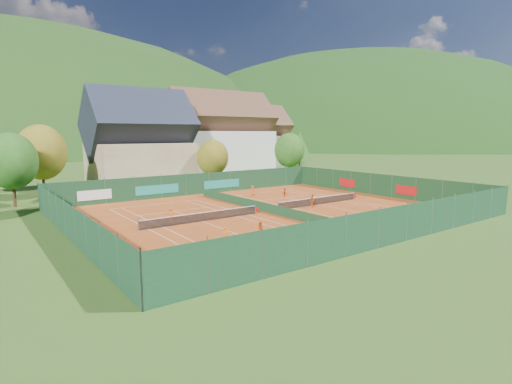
% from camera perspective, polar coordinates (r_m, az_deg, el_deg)
% --- Properties ---
extents(ground, '(600.00, 600.00, 0.00)m').
position_cam_1_polar(ground, '(43.93, 1.54, -2.91)').
color(ground, '#2E5119').
rests_on(ground, ground).
extents(clay_pad, '(40.00, 32.00, 0.01)m').
position_cam_1_polar(clay_pad, '(43.93, 1.54, -2.88)').
color(clay_pad, '#9D4017').
rests_on(clay_pad, ground).
extents(court_markings_left, '(11.03, 23.83, 0.00)m').
position_cam_1_polar(court_markings_left, '(39.64, -7.67, -4.18)').
color(court_markings_left, white).
rests_on(court_markings_left, ground).
extents(court_markings_right, '(11.03, 23.83, 0.00)m').
position_cam_1_polar(court_markings_right, '(49.15, 8.94, -1.76)').
color(court_markings_right, white).
rests_on(court_markings_right, ground).
extents(tennis_net_left, '(13.30, 0.10, 1.02)m').
position_cam_1_polar(tennis_net_left, '(39.61, -7.49, -3.46)').
color(tennis_net_left, '#59595B').
rests_on(tennis_net_left, ground).
extents(tennis_net_right, '(13.30, 0.10, 1.02)m').
position_cam_1_polar(tennis_net_right, '(49.17, 9.09, -1.18)').
color(tennis_net_right, '#59595B').
rests_on(tennis_net_right, ground).
extents(court_divider, '(0.03, 28.80, 1.00)m').
position_cam_1_polar(court_divider, '(43.83, 1.54, -2.25)').
color(court_divider, '#163C20').
rests_on(court_divider, ground).
extents(fence_north, '(40.00, 0.10, 3.00)m').
position_cam_1_polar(fence_north, '(56.82, -8.74, 1.09)').
color(fence_north, '#14371E').
rests_on(fence_north, ground).
extents(fence_south, '(40.00, 0.04, 3.00)m').
position_cam_1_polar(fence_south, '(32.74, 19.00, -4.57)').
color(fence_south, '#153A22').
rests_on(fence_south, ground).
extents(fence_west, '(0.04, 32.00, 3.00)m').
position_cam_1_polar(fence_west, '(35.37, -25.09, -3.97)').
color(fence_west, '#163C24').
rests_on(fence_west, ground).
extents(fence_east, '(0.09, 32.00, 3.00)m').
position_cam_1_polar(fence_east, '(58.01, 17.34, 0.97)').
color(fence_east, '#14371B').
rests_on(fence_east, ground).
extents(chalet, '(16.20, 12.00, 16.00)m').
position_cam_1_polar(chalet, '(68.22, -16.23, 6.40)').
color(chalet, beige).
rests_on(chalet, ground).
extents(hotel_block_a, '(21.60, 11.00, 17.25)m').
position_cam_1_polar(hotel_block_a, '(81.89, -5.06, 7.51)').
color(hotel_block_a, silver).
rests_on(hotel_block_a, ground).
extents(hotel_block_b, '(17.28, 10.00, 15.50)m').
position_cam_1_polar(hotel_block_b, '(96.31, -0.35, 7.21)').
color(hotel_block_b, silver).
rests_on(hotel_block_b, ground).
extents(tree_west_front, '(5.72, 5.72, 8.69)m').
position_cam_1_polar(tree_west_front, '(54.33, -31.57, 3.78)').
color(tree_west_front, '#432E18').
rests_on(tree_west_front, ground).
extents(tree_west_mid, '(6.44, 6.44, 9.78)m').
position_cam_1_polar(tree_west_mid, '(60.70, -28.33, 5.01)').
color(tree_west_mid, '#4A321A').
rests_on(tree_west_mid, ground).
extents(tree_center, '(5.01, 5.01, 7.60)m').
position_cam_1_polar(tree_center, '(64.86, -6.19, 4.91)').
color(tree_center, '#422817').
rests_on(tree_center, ground).
extents(tree_east_front, '(5.72, 5.72, 8.69)m').
position_cam_1_polar(tree_east_front, '(76.94, 4.78, 5.98)').
color(tree_east_front, '#422517').
rests_on(tree_east_front, ground).
extents(tree_east_mid, '(5.04, 5.04, 9.00)m').
position_cam_1_polar(tree_east_mid, '(89.53, 6.28, 6.72)').
color(tree_east_mid, '#492E1A').
rests_on(tree_east_mid, ground).
extents(tree_east_back, '(7.15, 7.15, 10.86)m').
position_cam_1_polar(tree_east_back, '(90.73, -0.92, 7.22)').
color(tree_east_back, '#452818').
rests_on(tree_east_back, ground).
extents(mountain_backdrop, '(820.00, 530.00, 242.00)m').
position_cam_1_polar(mountain_backdrop, '(277.34, -24.21, -2.38)').
color(mountain_backdrop, black).
rests_on(mountain_backdrop, ground).
extents(ball_hopper, '(0.34, 0.34, 0.80)m').
position_cam_1_polar(ball_hopper, '(46.02, 22.26, -2.30)').
color(ball_hopper, slate).
rests_on(ball_hopper, ground).
extents(loose_ball_0, '(0.07, 0.07, 0.07)m').
position_cam_1_polar(loose_ball_0, '(34.18, -3.64, -6.12)').
color(loose_ball_0, '#CCD833').
rests_on(loose_ball_0, ground).
extents(loose_ball_1, '(0.07, 0.07, 0.07)m').
position_cam_1_polar(loose_ball_1, '(40.72, 19.49, -4.23)').
color(loose_ball_1, '#CCD833').
rests_on(loose_ball_1, ground).
extents(loose_ball_2, '(0.07, 0.07, 0.07)m').
position_cam_1_polar(loose_ball_2, '(48.17, 0.22, -1.84)').
color(loose_ball_2, '#CCD833').
rests_on(loose_ball_2, ground).
extents(player_left_near, '(0.65, 0.57, 1.49)m').
position_cam_1_polar(player_left_near, '(31.02, -4.39, -6.28)').
color(player_left_near, orange).
rests_on(player_left_near, ground).
extents(player_left_mid, '(0.92, 0.90, 1.49)m').
position_cam_1_polar(player_left_mid, '(32.64, 0.68, -5.51)').
color(player_left_mid, '#DB5B13').
rests_on(player_left_mid, ground).
extents(player_left_far, '(1.04, 0.94, 1.40)m').
position_cam_1_polar(player_left_far, '(40.15, -12.08, -3.13)').
color(player_left_far, orange).
rests_on(player_left_far, ground).
extents(player_right_near, '(0.74, 0.99, 1.56)m').
position_cam_1_polar(player_right_near, '(47.12, 8.07, -1.23)').
color(player_right_near, '#DC5A13').
rests_on(player_right_near, ground).
extents(player_right_far_a, '(0.79, 0.64, 1.41)m').
position_cam_1_polar(player_right_far_a, '(55.45, -0.50, 0.21)').
color(player_right_far_a, '#D34E12').
rests_on(player_right_far_a, ground).
extents(player_right_far_b, '(1.04, 1.03, 1.20)m').
position_cam_1_polar(player_right_far_b, '(54.47, 4.12, -0.07)').
color(player_right_far_b, '#EF4D15').
rests_on(player_right_far_b, ground).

